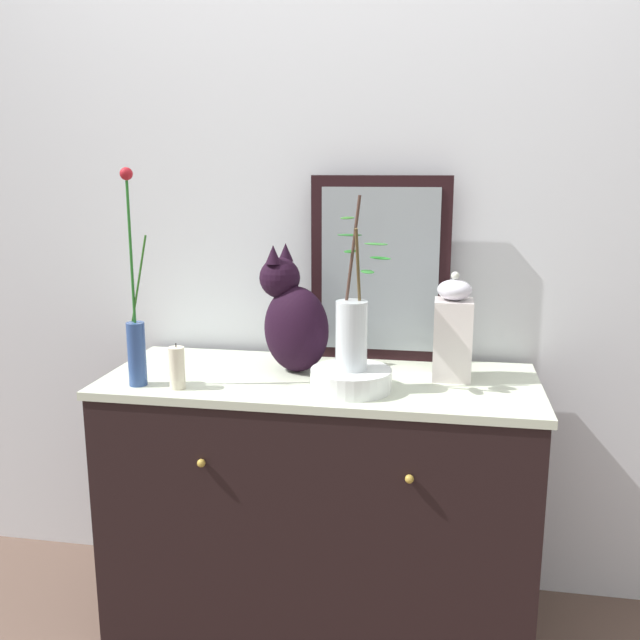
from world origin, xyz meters
TOP-DOWN VIEW (x-y plane):
  - ground_plane at (0.00, 0.00)m, footprint 6.00×6.00m
  - wall_back at (0.00, 0.34)m, footprint 4.40×0.08m
  - sideboard at (0.00, -0.00)m, footprint 1.32×0.55m
  - mirror_leaning at (0.16, 0.25)m, footprint 0.46×0.03m
  - cat_sitting at (-0.09, 0.06)m, footprint 0.39×0.22m
  - vase_slim_green at (-0.52, -0.17)m, footprint 0.08×0.05m
  - bowl_porcelain at (0.11, -0.10)m, footprint 0.24×0.24m
  - vase_glass_clear at (0.11, -0.10)m, footprint 0.17×0.14m
  - jar_lidded_porcelain at (0.40, 0.06)m, footprint 0.11×0.11m
  - candle_pillar at (-0.39, -0.18)m, footprint 0.05×0.05m

SIDE VIEW (x-z plane):
  - ground_plane at x=0.00m, z-range 0.00..0.00m
  - sideboard at x=0.00m, z-range 0.00..0.84m
  - bowl_porcelain at x=0.11m, z-range 0.84..0.91m
  - candle_pillar at x=-0.39m, z-range 0.84..0.97m
  - jar_lidded_porcelain at x=0.40m, z-range 0.83..1.16m
  - vase_slim_green at x=-0.52m, z-range 0.68..1.31m
  - cat_sitting at x=-0.09m, z-range 0.81..1.21m
  - vase_glass_clear at x=0.11m, z-range 0.78..1.27m
  - mirror_leaning at x=0.16m, z-range 0.84..1.45m
  - wall_back at x=0.00m, z-range 0.00..2.60m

